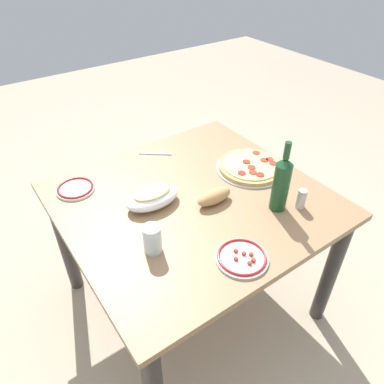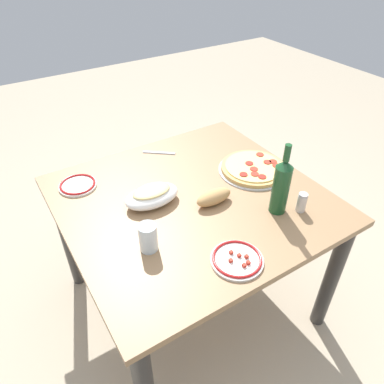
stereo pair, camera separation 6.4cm
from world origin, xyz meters
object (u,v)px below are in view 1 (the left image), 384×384
(baked_pasta_dish, at_px, (152,196))
(bread_loaf, at_px, (214,196))
(spice_shaker, at_px, (301,199))
(side_plate_far, at_px, (75,188))
(side_plate_near, at_px, (242,258))
(water_glass, at_px, (152,239))
(dining_table, at_px, (192,217))
(pepperoni_pizza, at_px, (251,167))
(wine_bottle, at_px, (281,183))

(baked_pasta_dish, xyz_separation_m, bread_loaf, (0.22, -0.14, -0.01))
(bread_loaf, bearing_deg, spice_shaker, -39.97)
(side_plate_far, distance_m, spice_shaker, 0.99)
(baked_pasta_dish, distance_m, side_plate_near, 0.47)
(water_glass, relative_size, bread_loaf, 0.67)
(dining_table, height_order, baked_pasta_dish, baked_pasta_dish)
(baked_pasta_dish, xyz_separation_m, water_glass, (-0.13, -0.24, 0.02))
(baked_pasta_dish, distance_m, side_plate_far, 0.37)
(pepperoni_pizza, bearing_deg, dining_table, -177.01)
(baked_pasta_dish, relative_size, side_plate_far, 1.40)
(pepperoni_pizza, relative_size, side_plate_near, 1.74)
(baked_pasta_dish, xyz_separation_m, wine_bottle, (0.42, -0.32, 0.09))
(dining_table, distance_m, baked_pasta_dish, 0.24)
(pepperoni_pizza, distance_m, wine_bottle, 0.32)
(pepperoni_pizza, xyz_separation_m, side_plate_near, (-0.42, -0.42, -0.01))
(spice_shaker, bearing_deg, bread_loaf, 140.03)
(dining_table, xyz_separation_m, bread_loaf, (0.06, -0.08, 0.15))
(dining_table, xyz_separation_m, pepperoni_pizza, (0.36, 0.02, 0.13))
(baked_pasta_dish, xyz_separation_m, side_plate_far, (-0.24, 0.29, -0.03))
(side_plate_far, relative_size, bread_loaf, 1.02)
(bread_loaf, bearing_deg, dining_table, 125.54)
(dining_table, height_order, spice_shaker, spice_shaker)
(side_plate_near, bearing_deg, water_glass, 136.78)
(side_plate_near, height_order, spice_shaker, spice_shaker)
(side_plate_far, bearing_deg, baked_pasta_dish, -50.47)
(baked_pasta_dish, bearing_deg, spice_shaker, -36.97)
(pepperoni_pizza, bearing_deg, side_plate_far, 156.71)
(spice_shaker, bearing_deg, water_glass, 167.43)
(side_plate_near, xyz_separation_m, bread_loaf, (0.12, 0.32, 0.02))
(pepperoni_pizza, xyz_separation_m, spice_shaker, (-0.02, -0.33, 0.03))
(pepperoni_pizza, distance_m, water_glass, 0.69)
(wine_bottle, xyz_separation_m, water_glass, (-0.55, 0.09, -0.07))
(side_plate_far, bearing_deg, wine_bottle, -42.94)
(side_plate_near, bearing_deg, bread_loaf, 69.42)
(side_plate_far, xyz_separation_m, bread_loaf, (0.46, -0.43, 0.02))
(bread_loaf, distance_m, spice_shaker, 0.36)
(wine_bottle, bearing_deg, bread_loaf, 137.52)
(spice_shaker, bearing_deg, dining_table, 136.91)
(dining_table, distance_m, side_plate_far, 0.54)
(pepperoni_pizza, height_order, wine_bottle, wine_bottle)
(side_plate_near, xyz_separation_m, side_plate_far, (-0.34, 0.74, -0.00))
(side_plate_far, bearing_deg, bread_loaf, -43.13)
(wine_bottle, bearing_deg, dining_table, 134.26)
(dining_table, distance_m, wine_bottle, 0.44)
(side_plate_near, height_order, bread_loaf, bread_loaf)
(baked_pasta_dish, height_order, spice_shaker, spice_shaker)
(dining_table, xyz_separation_m, spice_shaker, (0.34, -0.32, 0.16))
(water_glass, bearing_deg, baked_pasta_dish, 60.27)
(baked_pasta_dish, bearing_deg, dining_table, -20.57)
(dining_table, relative_size, side_plate_far, 6.44)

